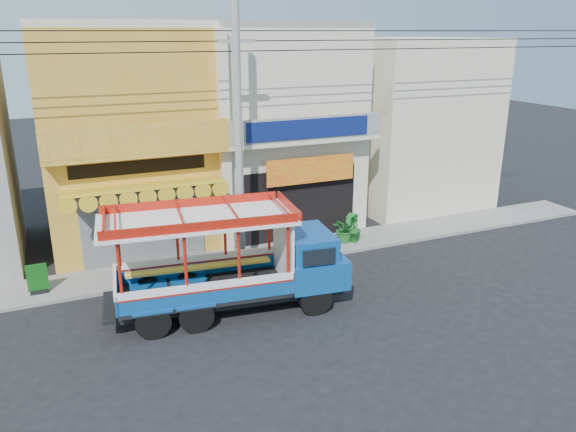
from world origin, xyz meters
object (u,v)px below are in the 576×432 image
Objects in this scene: utility_pole at (243,124)px; songthaew_truck at (246,260)px; potted_plant_a at (344,228)px; potted_plant_b at (353,228)px; potted_plant_c at (354,227)px; green_sign at (38,281)px.

utility_pole is 4.62m from songthaew_truck.
potted_plant_b reaches higher than potted_plant_a.
potted_plant_a is 1.01× the size of potted_plant_c.
potted_plant_a is (5.23, 3.54, -0.91)m from songthaew_truck.
green_sign is 0.86× the size of potted_plant_b.
utility_pole is 3.92× the size of songthaew_truck.
potted_plant_a is at bearing 38.84° from potted_plant_b.
utility_pole reaches higher than green_sign.
songthaew_truck reaches higher than potted_plant_b.
utility_pole is 6.32m from potted_plant_b.
songthaew_truck is 6.68m from green_sign.
green_sign is at bearing 149.61° from songthaew_truck.
potted_plant_c is (4.65, 0.64, -4.39)m from utility_pole.
utility_pole is at bearing -56.99° from potted_plant_c.
songthaew_truck is at bearing -30.39° from green_sign.
songthaew_truck reaches higher than potted_plant_c.
potted_plant_b is at bearing 31.72° from songthaew_truck.
potted_plant_a is (10.92, 0.20, 0.13)m from green_sign.
utility_pole is 25.38× the size of potted_plant_b.
utility_pole reaches higher than potted_plant_a.
potted_plant_a is at bearing 1.05° from green_sign.
songthaew_truck is at bearing 175.28° from potted_plant_a.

